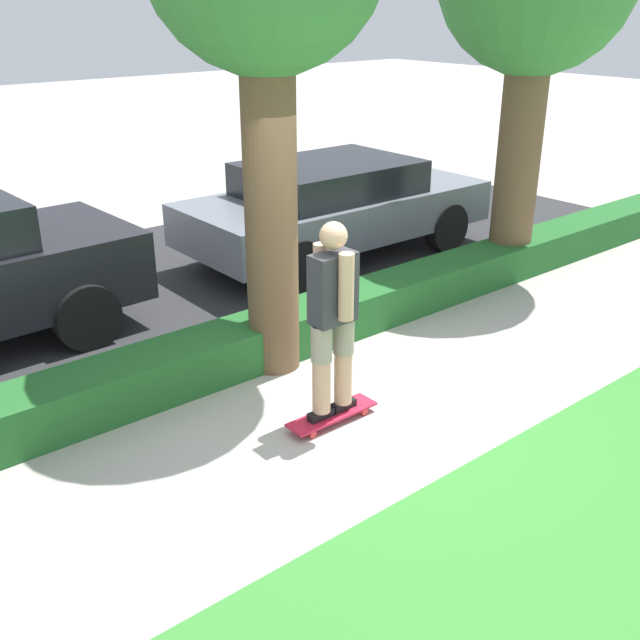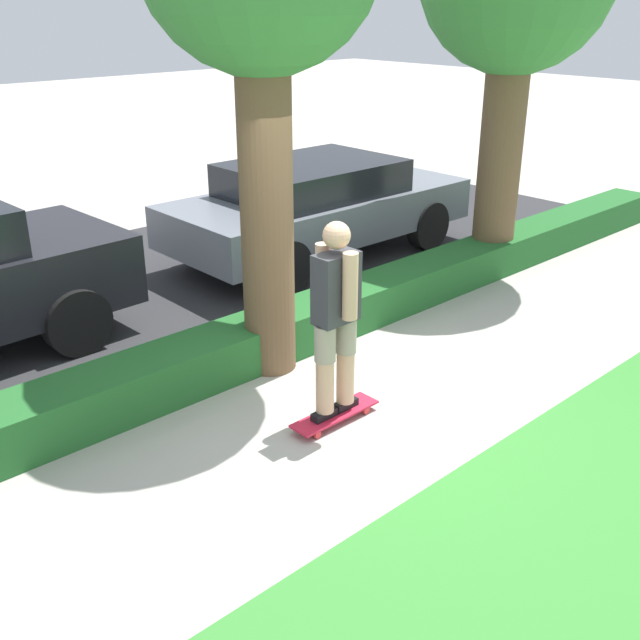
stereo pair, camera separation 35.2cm
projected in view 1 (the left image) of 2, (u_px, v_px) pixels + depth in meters
ground_plane at (374, 418)px, 6.68m from camera, size 60.00×60.00×0.00m
street_asphalt at (151, 288)px, 9.65m from camera, size 15.98×5.00×0.01m
hedge_row at (268, 337)px, 7.72m from camera, size 15.98×0.60×0.45m
skateboard at (332, 415)px, 6.59m from camera, size 0.88×0.24×0.09m
skater_person at (333, 316)px, 6.22m from camera, size 0.51×0.45×1.74m
parked_car_middle at (334, 205)px, 10.60m from camera, size 4.48×1.98×1.37m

